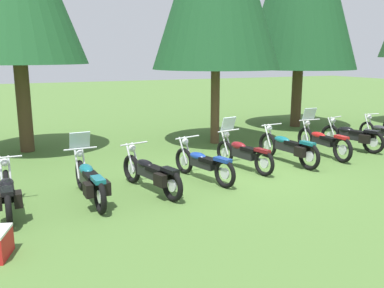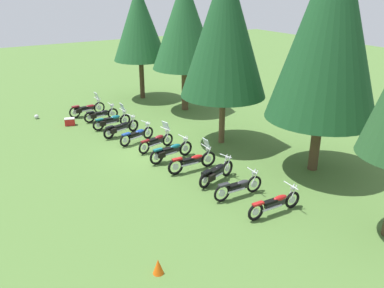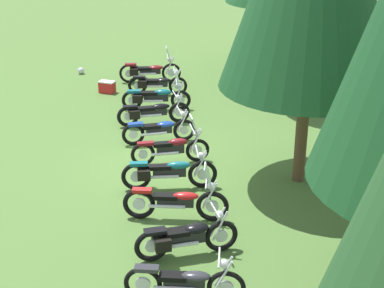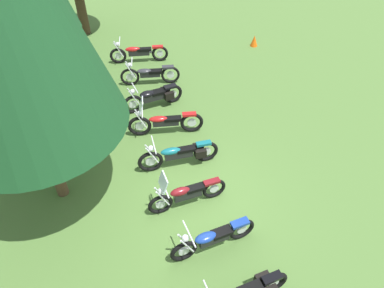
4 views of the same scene
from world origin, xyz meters
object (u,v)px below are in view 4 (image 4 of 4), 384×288
at_px(motorcycle_5, 186,194).
at_px(motorcycle_6, 180,154).
at_px(motorcycle_10, 138,53).
at_px(motorcycle_4, 213,238).
at_px(motorcycle_8, 154,96).
at_px(traffic_cone, 254,41).
at_px(motorcycle_7, 165,122).
at_px(motorcycle_9, 150,74).

bearing_deg(motorcycle_5, motorcycle_6, -102.61).
bearing_deg(motorcycle_10, motorcycle_4, 100.82).
distance_m(motorcycle_4, motorcycle_10, 9.04).
bearing_deg(motorcycle_8, motorcycle_5, 80.65).
bearing_deg(motorcycle_4, motorcycle_10, -95.63).
bearing_deg(motorcycle_5, traffic_cone, -128.56).
height_order(motorcycle_5, traffic_cone, motorcycle_5).
relative_size(motorcycle_6, motorcycle_7, 0.99).
distance_m(motorcycle_9, traffic_cone, 5.22).
distance_m(motorcycle_4, motorcycle_9, 7.33).
distance_m(motorcycle_5, motorcycle_9, 5.90).
height_order(motorcycle_9, traffic_cone, motorcycle_9).
height_order(motorcycle_4, traffic_cone, motorcycle_4).
distance_m(motorcycle_4, motorcycle_6, 2.89).
bearing_deg(motorcycle_6, traffic_cone, -127.38).
relative_size(motorcycle_4, motorcycle_9, 0.96).
xyz_separation_m(motorcycle_6, traffic_cone, (6.72, -4.07, -0.22)).
bearing_deg(motorcycle_10, motorcycle_9, 104.05).
relative_size(motorcycle_5, motorcycle_9, 0.96).
relative_size(motorcycle_5, motorcycle_8, 1.01).
bearing_deg(traffic_cone, motorcycle_4, 159.22).
bearing_deg(motorcycle_6, motorcycle_5, 83.29).
relative_size(motorcycle_8, traffic_cone, 4.41).
xyz_separation_m(motorcycle_9, traffic_cone, (2.32, -4.68, -0.20)).
bearing_deg(motorcycle_5, motorcycle_8, -95.13).
bearing_deg(motorcycle_8, traffic_cone, -156.99).
relative_size(motorcycle_10, traffic_cone, 4.93).
bearing_deg(motorcycle_5, motorcycle_7, -96.39).
bearing_deg(motorcycle_5, motorcycle_9, -96.29).
bearing_deg(motorcycle_7, motorcycle_4, 101.74).
xyz_separation_m(motorcycle_5, traffic_cone, (8.19, -4.08, -0.22)).
xyz_separation_m(motorcycle_7, traffic_cone, (5.23, -4.38, -0.23)).
relative_size(motorcycle_7, motorcycle_9, 1.08).
bearing_deg(motorcycle_10, traffic_cone, -170.74).
height_order(motorcycle_6, motorcycle_9, motorcycle_6).
distance_m(motorcycle_7, motorcycle_8, 1.47).
bearing_deg(motorcycle_7, motorcycle_5, 97.75).
relative_size(motorcycle_8, motorcycle_10, 0.90).
relative_size(motorcycle_7, traffic_cone, 5.02).
distance_m(motorcycle_7, traffic_cone, 6.82).
height_order(motorcycle_6, motorcycle_7, motorcycle_7).
height_order(motorcycle_5, motorcycle_6, motorcycle_5).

